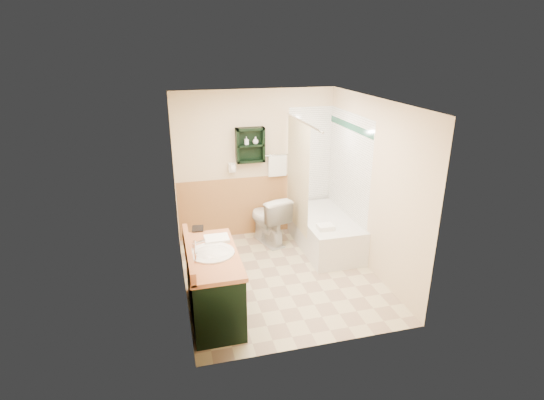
{
  "coord_description": "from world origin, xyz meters",
  "views": [
    {
      "loc": [
        -1.42,
        -4.98,
        3.07
      ],
      "look_at": [
        -0.06,
        0.2,
        1.07
      ],
      "focal_mm": 28.0,
      "sensor_mm": 36.0,
      "label": 1
    }
  ],
  "objects_px": {
    "hair_dryer": "(232,168)",
    "toilet": "(268,219)",
    "wall_shelf": "(250,145)",
    "soap_bottle_a": "(246,143)",
    "soap_bottle_b": "(256,141)",
    "vanity_book": "(191,223)",
    "bathtub": "(325,232)",
    "vanity": "(213,284)"
  },
  "relations": [
    {
      "from": "toilet",
      "to": "soap_bottle_a",
      "type": "height_order",
      "value": "soap_bottle_a"
    },
    {
      "from": "hair_dryer",
      "to": "vanity_book",
      "type": "bearing_deg",
      "value": -119.06
    },
    {
      "from": "vanity_book",
      "to": "bathtub",
      "type": "bearing_deg",
      "value": 22.04
    },
    {
      "from": "bathtub",
      "to": "vanity_book",
      "type": "xyz_separation_m",
      "value": [
        -2.08,
        -0.6,
        0.65
      ]
    },
    {
      "from": "toilet",
      "to": "vanity_book",
      "type": "height_order",
      "value": "vanity_book"
    },
    {
      "from": "bathtub",
      "to": "soap_bottle_a",
      "type": "xyz_separation_m",
      "value": [
        -1.09,
        0.74,
        1.33
      ]
    },
    {
      "from": "wall_shelf",
      "to": "soap_bottle_a",
      "type": "xyz_separation_m",
      "value": [
        -0.06,
        -0.01,
        0.04
      ]
    },
    {
      "from": "bathtub",
      "to": "soap_bottle_b",
      "type": "bearing_deg",
      "value": 141.93
    },
    {
      "from": "hair_dryer",
      "to": "toilet",
      "type": "bearing_deg",
      "value": -34.17
    },
    {
      "from": "wall_shelf",
      "to": "soap_bottle_a",
      "type": "relative_size",
      "value": 4.48
    },
    {
      "from": "hair_dryer",
      "to": "vanity_book",
      "type": "xyz_separation_m",
      "value": [
        -0.76,
        -1.37,
        -0.29
      ]
    },
    {
      "from": "vanity",
      "to": "soap_bottle_a",
      "type": "relative_size",
      "value": 10.42
    },
    {
      "from": "vanity",
      "to": "vanity_book",
      "type": "xyz_separation_m",
      "value": [
        -0.17,
        0.71,
        0.51
      ]
    },
    {
      "from": "bathtub",
      "to": "soap_bottle_b",
      "type": "height_order",
      "value": "soap_bottle_b"
    },
    {
      "from": "vanity",
      "to": "soap_bottle_a",
      "type": "height_order",
      "value": "soap_bottle_a"
    },
    {
      "from": "vanity",
      "to": "soap_bottle_a",
      "type": "distance_m",
      "value": 2.51
    },
    {
      "from": "toilet",
      "to": "vanity_book",
      "type": "relative_size",
      "value": 4.09
    },
    {
      "from": "soap_bottle_a",
      "to": "hair_dryer",
      "type": "bearing_deg",
      "value": 172.81
    },
    {
      "from": "hair_dryer",
      "to": "bathtub",
      "type": "height_order",
      "value": "hair_dryer"
    },
    {
      "from": "wall_shelf",
      "to": "bathtub",
      "type": "height_order",
      "value": "wall_shelf"
    },
    {
      "from": "vanity_book",
      "to": "soap_bottle_b",
      "type": "bearing_deg",
      "value": 55.45
    },
    {
      "from": "toilet",
      "to": "wall_shelf",
      "type": "bearing_deg",
      "value": -73.6
    },
    {
      "from": "wall_shelf",
      "to": "soap_bottle_b",
      "type": "bearing_deg",
      "value": -3.42
    },
    {
      "from": "soap_bottle_a",
      "to": "soap_bottle_b",
      "type": "xyz_separation_m",
      "value": [
        0.15,
        0.0,
        0.02
      ]
    },
    {
      "from": "wall_shelf",
      "to": "vanity_book",
      "type": "height_order",
      "value": "wall_shelf"
    },
    {
      "from": "vanity_book",
      "to": "soap_bottle_a",
      "type": "bearing_deg",
      "value": 59.26
    },
    {
      "from": "hair_dryer",
      "to": "bathtub",
      "type": "xyz_separation_m",
      "value": [
        1.33,
        -0.77,
        -0.94
      ]
    },
    {
      "from": "toilet",
      "to": "soap_bottle_a",
      "type": "xyz_separation_m",
      "value": [
        -0.27,
        0.31,
        1.2
      ]
    },
    {
      "from": "wall_shelf",
      "to": "toilet",
      "type": "xyz_separation_m",
      "value": [
        0.21,
        -0.32,
        -1.15
      ]
    },
    {
      "from": "vanity_book",
      "to": "soap_bottle_a",
      "type": "distance_m",
      "value": 1.8
    },
    {
      "from": "bathtub",
      "to": "hair_dryer",
      "type": "bearing_deg",
      "value": 149.92
    },
    {
      "from": "hair_dryer",
      "to": "vanity_book",
      "type": "relative_size",
      "value": 1.22
    },
    {
      "from": "vanity",
      "to": "bathtub",
      "type": "distance_m",
      "value": 2.33
    },
    {
      "from": "hair_dryer",
      "to": "vanity",
      "type": "relative_size",
      "value": 0.19
    },
    {
      "from": "vanity",
      "to": "soap_bottle_b",
      "type": "bearing_deg",
      "value": 64.46
    },
    {
      "from": "wall_shelf",
      "to": "hair_dryer",
      "type": "height_order",
      "value": "wall_shelf"
    },
    {
      "from": "wall_shelf",
      "to": "soap_bottle_b",
      "type": "distance_m",
      "value": 0.1
    },
    {
      "from": "hair_dryer",
      "to": "toilet",
      "type": "distance_m",
      "value": 1.01
    },
    {
      "from": "wall_shelf",
      "to": "toilet",
      "type": "bearing_deg",
      "value": -57.16
    },
    {
      "from": "toilet",
      "to": "soap_bottle_b",
      "type": "distance_m",
      "value": 1.26
    },
    {
      "from": "soap_bottle_a",
      "to": "vanity_book",
      "type": "bearing_deg",
      "value": -126.73
    },
    {
      "from": "soap_bottle_b",
      "to": "bathtub",
      "type": "bearing_deg",
      "value": -38.07
    }
  ]
}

